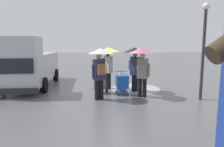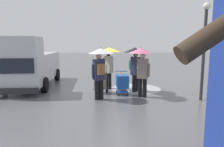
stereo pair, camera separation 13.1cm
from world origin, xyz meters
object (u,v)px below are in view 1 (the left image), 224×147
(pedestrian_white_side, at_px, (108,58))
(pedestrian_far_side, at_px, (141,60))
(pedestrian_pink_side, at_px, (100,62))
(hand_dolly_boxes, at_px, (100,82))
(shopping_cart_vendor, at_px, (122,82))
(cargo_van_parked_right, at_px, (30,65))
(pedestrian_black_side, at_px, (134,59))
(street_lamp, at_px, (204,42))

(pedestrian_white_side, relative_size, pedestrian_far_side, 1.00)
(pedestrian_pink_side, bearing_deg, hand_dolly_boxes, -90.16)
(shopping_cart_vendor, height_order, hand_dolly_boxes, hand_dolly_boxes)
(cargo_van_parked_right, distance_m, pedestrian_white_side, 4.19)
(pedestrian_pink_side, distance_m, pedestrian_white_side, 2.03)
(shopping_cart_vendor, bearing_deg, pedestrian_black_side, -147.68)
(cargo_van_parked_right, xyz_separation_m, pedestrian_far_side, (-5.38, 2.51, 0.41))
(shopping_cart_vendor, height_order, pedestrian_pink_side, pedestrian_pink_side)
(pedestrian_white_side, distance_m, street_lamp, 4.41)
(pedestrian_far_side, bearing_deg, pedestrian_pink_side, 8.11)
(cargo_van_parked_right, height_order, pedestrian_white_side, cargo_van_parked_right)
(pedestrian_black_side, height_order, pedestrian_far_side, same)
(hand_dolly_boxes, relative_size, street_lamp, 0.34)
(cargo_van_parked_right, bearing_deg, shopping_cart_vendor, 157.34)
(shopping_cart_vendor, bearing_deg, cargo_van_parked_right, -22.66)
(hand_dolly_boxes, xyz_separation_m, pedestrian_far_side, (-1.76, 0.81, 1.03))
(pedestrian_far_side, bearing_deg, pedestrian_black_side, -83.88)
(pedestrian_far_side, relative_size, street_lamp, 0.56)
(pedestrian_far_side, xyz_separation_m, street_lamp, (-2.35, 0.65, 0.79))
(hand_dolly_boxes, height_order, pedestrian_black_side, pedestrian_black_side)
(pedestrian_black_side, distance_m, pedestrian_far_side, 1.00)
(hand_dolly_boxes, bearing_deg, pedestrian_black_side, -173.85)
(cargo_van_parked_right, xyz_separation_m, pedestrian_black_side, (-5.27, 1.52, 0.39))
(hand_dolly_boxes, bearing_deg, street_lamp, 160.38)
(pedestrian_pink_side, relative_size, pedestrian_black_side, 1.00)
(cargo_van_parked_right, bearing_deg, pedestrian_far_side, 154.94)
(pedestrian_white_side, distance_m, pedestrian_far_side, 2.15)
(pedestrian_pink_side, xyz_separation_m, pedestrian_white_side, (-0.48, -1.98, 0.01))
(pedestrian_pink_side, xyz_separation_m, pedestrian_black_side, (-1.65, -1.24, 0.00))
(street_lamp, bearing_deg, pedestrian_far_side, -15.52)
(cargo_van_parked_right, height_order, pedestrian_far_side, cargo_van_parked_right)
(pedestrian_far_side, bearing_deg, pedestrian_white_side, -53.42)
(shopping_cart_vendor, distance_m, pedestrian_black_side, 1.26)
(shopping_cart_vendor, xyz_separation_m, pedestrian_black_side, (-0.64, -0.41, 1.00))
(cargo_van_parked_right, height_order, shopping_cart_vendor, cargo_van_parked_right)
(pedestrian_black_side, height_order, street_lamp, street_lamp)
(cargo_van_parked_right, distance_m, pedestrian_pink_side, 4.57)
(cargo_van_parked_right, height_order, hand_dolly_boxes, cargo_van_parked_right)
(pedestrian_pink_side, bearing_deg, street_lamp, 174.42)
(shopping_cart_vendor, relative_size, pedestrian_black_side, 0.49)
(hand_dolly_boxes, xyz_separation_m, pedestrian_pink_side, (0.00, 1.06, 1.02))
(pedestrian_black_side, bearing_deg, pedestrian_pink_side, 36.87)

